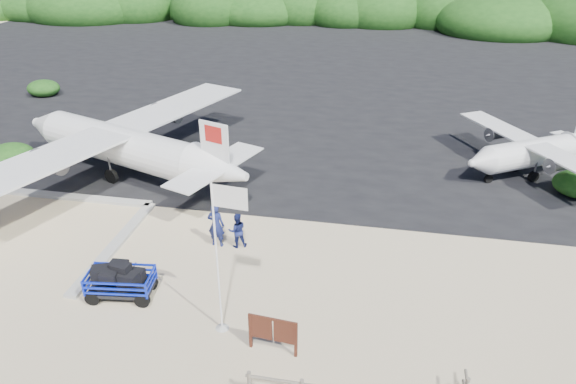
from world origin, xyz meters
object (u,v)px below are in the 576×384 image
flagpole (222,328)px  aircraft_large (556,107)px  crew_a (216,225)px  aircraft_small (166,64)px  baggage_cart (123,296)px  signboard (273,351)px  crew_b (237,230)px

flagpole → aircraft_large: 31.88m
crew_a → aircraft_small: 32.26m
baggage_cart → signboard: (5.95, -1.64, 0.00)m
flagpole → aircraft_small: (-16.01, 33.67, 0.00)m
aircraft_large → baggage_cart: bearing=70.4°
signboard → crew_a: (-3.59, 5.50, 0.99)m
crew_a → crew_b: size_ratio=1.27×
aircraft_small → signboard: bearing=87.1°
baggage_cart → aircraft_large: 33.52m
signboard → aircraft_large: size_ratio=0.09×
crew_b → aircraft_small: (-15.20, 28.81, -0.78)m
signboard → aircraft_small: (-17.92, 34.38, 0.00)m
flagpole → crew_b: (-0.81, 4.86, 0.78)m
baggage_cart → crew_b: crew_b is taller
flagpole → aircraft_large: size_ratio=0.31×
aircraft_large → aircraft_small: aircraft_large is taller
crew_b → aircraft_large: size_ratio=0.09×
aircraft_large → aircraft_small: bearing=8.2°
baggage_cart → flagpole: size_ratio=0.45×
signboard → baggage_cart: bearing=170.0°
baggage_cart → aircraft_small: 34.86m
signboard → aircraft_large: 31.51m
flagpole → crew_b: 4.99m
signboard → aircraft_large: aircraft_large is taller
flagpole → aircraft_small: flagpole is taller
crew_a → baggage_cart: bearing=62.2°
crew_b → aircraft_large: 28.44m
aircraft_small → flagpole: bearing=85.0°
crew_a → flagpole: bearing=113.1°
flagpole → crew_a: bearing=109.4°
crew_a → crew_b: bearing=-170.9°
signboard → crew_b: size_ratio=1.09×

